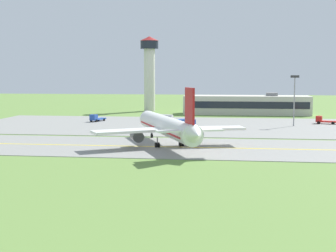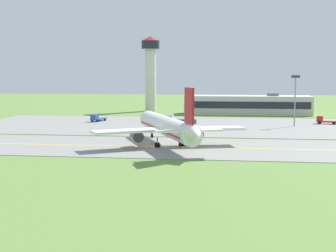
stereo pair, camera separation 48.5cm
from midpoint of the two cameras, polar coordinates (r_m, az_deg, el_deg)
The scene contains 12 objects.
ground_plane at distance 100.33m, azimuth -1.66°, elevation -2.50°, with size 500.00×500.00×0.00m, color olive.
taxiway_strip at distance 100.32m, azimuth -1.66°, elevation -2.47°, with size 240.00×28.00×0.10m, color gray.
apron_pad at distance 140.83m, azimuth 5.09°, elevation 0.02°, with size 140.00×52.00×0.10m, color gray.
taxiway_centreline at distance 100.31m, azimuth -1.67°, elevation -2.44°, with size 220.00×0.60×0.01m, color yellow.
airplane_lead at distance 100.93m, azimuth 0.06°, elevation -0.08°, with size 31.14×37.71×12.70m.
service_truck_baggage at distance 134.37m, azimuth 2.16°, elevation 0.38°, with size 5.94×5.38×2.60m.
service_truck_fuel at distance 149.31m, azimuth -0.37°, elevation 0.97°, with size 6.32×3.53×2.65m.
service_truck_catering at distance 152.88m, azimuth 18.05°, elevation 0.66°, with size 6.71×3.69×2.59m.
service_truck_pushback at distance 153.89m, azimuth -8.32°, elevation 0.93°, with size 4.07×6.72×2.59m.
terminal_building at distance 182.68m, azimuth 9.45°, elevation 2.47°, with size 46.36×12.04×8.16m.
control_tower at distance 195.75m, azimuth -2.00°, elevation 7.01°, with size 7.60×7.60×30.01m.
apron_light_mast at distance 143.10m, azimuth 14.89°, elevation 3.66°, with size 2.40×0.50×14.70m.
Camera 2 is at (16.10, -97.86, 15.22)m, focal length 51.59 mm.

